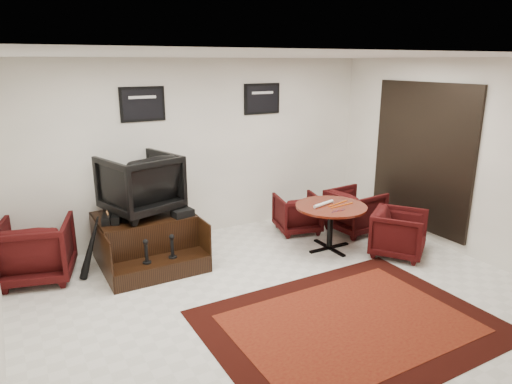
% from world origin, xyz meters
% --- Properties ---
extents(ground, '(6.00, 6.00, 0.00)m').
position_xyz_m(ground, '(0.00, 0.00, 0.00)').
color(ground, silver).
rests_on(ground, ground).
extents(room_shell, '(6.02, 5.02, 2.81)m').
position_xyz_m(room_shell, '(0.41, 0.12, 1.79)').
color(room_shell, white).
rests_on(room_shell, ground).
extents(area_rug, '(3.04, 2.28, 0.01)m').
position_xyz_m(area_rug, '(0.28, -0.86, 0.01)').
color(area_rug, black).
rests_on(area_rug, ground).
extents(shine_podium, '(1.31, 1.35, 0.67)m').
position_xyz_m(shine_podium, '(-1.15, 1.82, 0.31)').
color(shine_podium, black).
rests_on(shine_podium, ground).
extents(shine_chair, '(1.12, 1.08, 0.94)m').
position_xyz_m(shine_chair, '(-1.15, 1.96, 1.15)').
color(shine_chair, black).
rests_on(shine_chair, shine_podium).
extents(shoes_pair, '(0.31, 0.35, 0.11)m').
position_xyz_m(shoes_pair, '(-1.61, 1.79, 0.73)').
color(shoes_pair, black).
rests_on(shoes_pair, shine_podium).
extents(polish_kit, '(0.31, 0.24, 0.10)m').
position_xyz_m(polish_kit, '(-0.70, 1.56, 0.72)').
color(polish_kit, black).
rests_on(polish_kit, shine_podium).
extents(umbrella_black, '(0.29, 0.11, 0.77)m').
position_xyz_m(umbrella_black, '(-1.94, 1.67, 0.39)').
color(umbrella_black, black).
rests_on(umbrella_black, ground).
extents(umbrella_hooked, '(0.30, 0.11, 0.80)m').
position_xyz_m(umbrella_hooked, '(-1.89, 1.86, 0.40)').
color(umbrella_hooked, black).
rests_on(umbrella_hooked, ground).
extents(armchair_side, '(1.04, 1.00, 0.88)m').
position_xyz_m(armchair_side, '(-2.55, 1.98, 0.44)').
color(armchair_side, black).
rests_on(armchair_side, ground).
extents(meeting_table, '(1.06, 1.06, 0.69)m').
position_xyz_m(meeting_table, '(1.38, 0.91, 0.60)').
color(meeting_table, '#451609').
rests_on(meeting_table, ground).
extents(table_chair_back, '(0.81, 0.78, 0.70)m').
position_xyz_m(table_chair_back, '(1.37, 1.77, 0.35)').
color(table_chair_back, black).
rests_on(table_chair_back, ground).
extents(table_chair_window, '(0.77, 0.82, 0.78)m').
position_xyz_m(table_chair_window, '(2.21, 1.30, 0.39)').
color(table_chair_window, black).
rests_on(table_chair_window, ground).
extents(table_chair_corner, '(0.98, 0.97, 0.74)m').
position_xyz_m(table_chair_corner, '(2.12, 0.24, 0.37)').
color(table_chair_corner, black).
rests_on(table_chair_corner, ground).
extents(paper_roll, '(0.42, 0.15, 0.05)m').
position_xyz_m(paper_roll, '(1.28, 0.96, 0.72)').
color(paper_roll, white).
rests_on(paper_roll, meeting_table).
extents(table_clutter, '(0.57, 0.36, 0.01)m').
position_xyz_m(table_clutter, '(1.49, 0.84, 0.70)').
color(table_clutter, orange).
rests_on(table_clutter, meeting_table).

